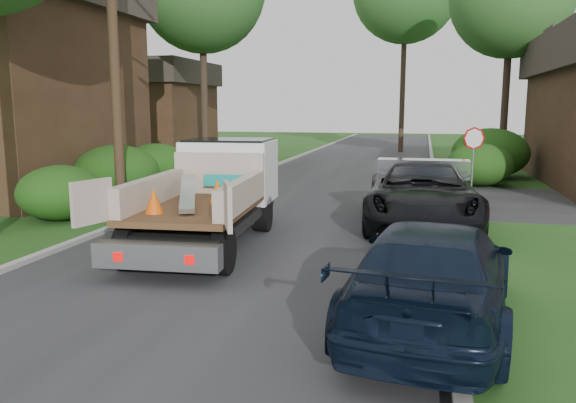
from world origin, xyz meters
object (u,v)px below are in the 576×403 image
Objects in this scene: black_pickup at (422,194)px; navy_suv at (433,274)px; utility_pole at (113,37)px; house_left_far at (145,109)px; flatbed_truck at (218,186)px; stop_sign at (473,148)px.

navy_suv is (0.20, -7.00, -0.09)m from black_pickup.
utility_pole is 1.32× the size of house_left_far.
utility_pole reaches higher than flatbed_truck.
stop_sign reaches higher than navy_suv.
black_pickup is at bearing -109.57° from stop_sign.
utility_pole is at bearing 174.95° from black_pickup.
utility_pole reaches higher than navy_suv.
black_pickup is (-1.60, -4.50, -0.93)m from stop_sign.
utility_pole is 1.92× the size of navy_suv.
stop_sign is 0.25× the size of utility_pole.
stop_sign is 11.63m from navy_suv.
black_pickup is 1.17× the size of navy_suv.
utility_pole is 1.59× the size of flatbed_truck.
stop_sign is 0.39× the size of flatbed_truck.
black_pickup is at bearing -81.50° from navy_suv.
house_left_far is at bearing 132.32° from black_pickup.
utility_pole reaches higher than stop_sign.
utility_pole is 10.07m from black_pickup.
stop_sign reaches higher than flatbed_truck.
stop_sign is at bearing 43.59° from flatbed_truck.
navy_suv is at bearing -46.43° from flatbed_truck.
house_left_far is 1.20× the size of flatbed_truck.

